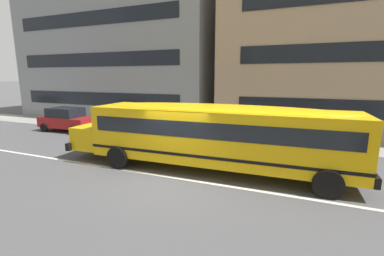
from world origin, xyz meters
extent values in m
plane|color=#4C4C4F|center=(0.00, 0.00, 0.00)|extent=(400.00, 400.00, 0.00)
cube|color=gray|center=(0.00, 7.59, 0.01)|extent=(120.00, 3.00, 0.01)
cube|color=silver|center=(0.00, 0.00, 0.00)|extent=(110.00, 0.16, 0.01)
cube|color=yellow|center=(1.25, 1.37, 1.50)|extent=(10.40, 2.68, 2.07)
cube|color=yellow|center=(-4.67, 1.17, 0.99)|extent=(1.57, 2.02, 1.03)
cube|color=black|center=(-5.42, 1.15, 0.64)|extent=(0.26, 2.35, 0.34)
cube|color=black|center=(6.48, 1.54, 0.64)|extent=(0.26, 2.35, 0.34)
cube|color=black|center=(1.25, 1.37, 1.87)|extent=(9.78, 2.70, 0.60)
cube|color=black|center=(1.25, 1.37, 0.89)|extent=(10.42, 2.71, 0.11)
ellipsoid|color=yellow|center=(1.25, 1.37, 2.54)|extent=(9.98, 2.48, 0.34)
cylinder|color=red|center=(-2.10, 2.60, 1.40)|extent=(0.43, 0.43, 0.03)
cylinder|color=black|center=(-2.64, 0.07, 0.47)|extent=(0.95, 0.29, 0.94)
cylinder|color=black|center=(-2.72, 2.41, 0.47)|extent=(0.95, 0.29, 0.94)
cylinder|color=black|center=(5.21, 0.32, 0.47)|extent=(0.95, 0.29, 0.94)
cylinder|color=black|center=(5.13, 2.67, 0.47)|extent=(0.95, 0.29, 0.94)
cube|color=maroon|center=(-10.80, 5.10, 0.65)|extent=(3.94, 1.80, 0.70)
cube|color=black|center=(-10.95, 5.09, 1.32)|extent=(2.24, 1.61, 0.64)
cylinder|color=black|center=(-9.52, 5.98, 0.30)|extent=(0.60, 0.19, 0.60)
cylinder|color=black|center=(-9.48, 4.28, 0.30)|extent=(0.60, 0.19, 0.60)
cylinder|color=black|center=(-12.12, 5.91, 0.30)|extent=(0.60, 0.19, 0.60)
cylinder|color=black|center=(-12.08, 4.22, 0.30)|extent=(0.60, 0.19, 0.60)
cube|color=gray|center=(-11.78, 14.85, 6.40)|extent=(18.57, 11.51, 12.80)
cube|color=black|center=(-11.78, 9.07, 1.92)|extent=(15.60, 0.04, 1.10)
cube|color=black|center=(-11.78, 9.07, 5.12)|extent=(15.60, 0.04, 1.10)
cube|color=black|center=(-11.78, 9.07, 8.32)|extent=(15.60, 0.04, 1.10)
camera|label=1|loc=(4.27, -8.59, 3.79)|focal=24.95mm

